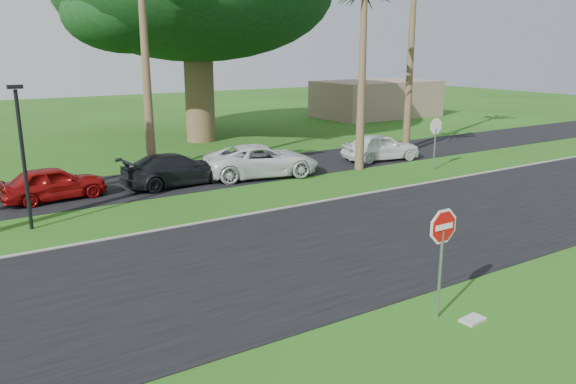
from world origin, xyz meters
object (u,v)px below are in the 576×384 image
at_px(stop_sign_near, 442,241).
at_px(car_red, 54,183).
at_px(car_dark, 176,170).
at_px(car_pickup, 381,147).
at_px(car_minivan, 262,161).
at_px(stop_sign_far, 436,133).

relative_size(stop_sign_near, car_red, 0.67).
height_order(car_dark, car_pickup, car_pickup).
bearing_deg(car_minivan, stop_sign_far, -100.35).
relative_size(car_minivan, car_pickup, 1.28).
distance_m(stop_sign_near, car_pickup, 17.80).
relative_size(stop_sign_near, stop_sign_far, 1.00).
xyz_separation_m(stop_sign_near, car_red, (-5.14, 14.86, -1.11)).
distance_m(stop_sign_far, car_red, 17.12).
relative_size(stop_sign_far, car_red, 0.67).
bearing_deg(car_pickup, car_red, 98.55).
xyz_separation_m(stop_sign_near, car_dark, (-0.27, 14.62, -1.09)).
bearing_deg(car_dark, car_pickup, -96.86).
distance_m(stop_sign_far, car_minivan, 8.49).
bearing_deg(car_pickup, stop_sign_near, 153.75).
bearing_deg(car_dark, stop_sign_near, 176.90).
distance_m(stop_sign_far, car_pickup, 3.34).
distance_m(car_dark, car_pickup, 11.11).
bearing_deg(car_minivan, car_red, 96.49).
bearing_deg(stop_sign_far, car_minivan, -21.68).
height_order(car_red, car_dark, car_dark).
xyz_separation_m(stop_sign_far, car_pickup, (-0.67, 3.09, -1.08)).
distance_m(stop_sign_near, car_red, 15.76).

